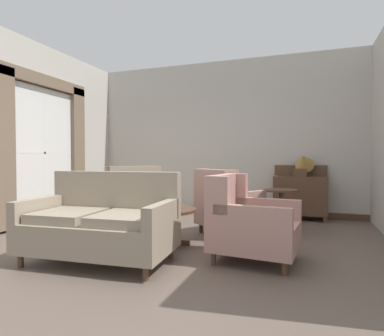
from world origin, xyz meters
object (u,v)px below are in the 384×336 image
object	(u,v)px
coffee_table	(164,215)
settee	(102,224)
side_table	(281,207)
armchair_back_corner	(129,201)
armchair_foreground_right	(248,224)
sideboard	(300,195)
porcelain_vase	(163,199)
armchair_beside_settee	(226,206)
gramophone	(303,163)

from	to	relation	value
coffee_table	settee	size ratio (longest dim) A/B	0.53
coffee_table	side_table	bearing A→B (deg)	38.63
armchair_back_corner	side_table	bearing A→B (deg)	135.69
armchair_foreground_right	sideboard	size ratio (longest dim) A/B	0.96
sideboard	coffee_table	bearing A→B (deg)	-124.91
armchair_back_corner	sideboard	xyz separation A→B (m)	(2.71, 1.57, 0.04)
porcelain_vase	settee	xyz separation A→B (m)	(-0.36, -0.84, -0.19)
armchair_back_corner	porcelain_vase	bearing A→B (deg)	88.04
armchair_beside_settee	settee	bearing A→B (deg)	96.09
side_table	sideboard	size ratio (longest dim) A/B	0.66
side_table	gramophone	size ratio (longest dim) A/B	1.28
armchair_back_corner	gramophone	distance (m)	3.20
porcelain_vase	armchair_back_corner	distance (m)	1.38
coffee_table	porcelain_vase	size ratio (longest dim) A/B	2.91
armchair_foreground_right	sideboard	distance (m)	2.79
sideboard	armchair_beside_settee	bearing A→B (deg)	-123.15
armchair_foreground_right	gramophone	distance (m)	2.79
porcelain_vase	settee	world-z (taller)	settee
armchair_beside_settee	sideboard	world-z (taller)	sideboard
porcelain_vase	sideboard	world-z (taller)	sideboard
porcelain_vase	gramophone	distance (m)	2.97
settee	side_table	size ratio (longest dim) A/B	2.48
armchair_foreground_right	coffee_table	bearing A→B (deg)	80.02
armchair_back_corner	settee	bearing A→B (deg)	60.05
sideboard	gramophone	bearing A→B (deg)	-61.44
armchair_back_corner	armchair_foreground_right	xyz separation A→B (m)	(2.21, -1.17, -0.01)
coffee_table	gramophone	size ratio (longest dim) A/B	1.67
armchair_beside_settee	side_table	world-z (taller)	armchair_beside_settee
armchair_foreground_right	sideboard	bearing A→B (deg)	-4.75
porcelain_vase	armchair_beside_settee	distance (m)	1.10
armchair_beside_settee	gramophone	distance (m)	1.95
porcelain_vase	settee	size ratio (longest dim) A/B	0.18
side_table	coffee_table	bearing A→B (deg)	-141.37
armchair_back_corner	gramophone	size ratio (longest dim) A/B	2.31
armchair_foreground_right	settee	bearing A→B (deg)	115.69
porcelain_vase	armchair_foreground_right	world-z (taller)	armchair_foreground_right
coffee_table	armchair_beside_settee	world-z (taller)	armchair_beside_settee
porcelain_vase	armchair_back_corner	size ratio (longest dim) A/B	0.25
coffee_table	settee	distance (m)	0.96
coffee_table	gramophone	bearing A→B (deg)	53.27
armchair_foreground_right	side_table	distance (m)	1.49
porcelain_vase	armchair_foreground_right	bearing A→B (deg)	-13.43
settee	porcelain_vase	bearing A→B (deg)	62.34
armchair_beside_settee	armchair_foreground_right	distance (m)	1.27
settee	armchair_foreground_right	bearing A→B (deg)	15.80
coffee_table	armchair_foreground_right	distance (m)	1.23
gramophone	armchair_beside_settee	bearing A→B (deg)	-125.96
porcelain_vase	armchair_foreground_right	xyz separation A→B (m)	(1.17, -0.28, -0.19)
coffee_table	armchair_foreground_right	xyz separation A→B (m)	(1.18, -0.33, 0.02)
sideboard	porcelain_vase	bearing A→B (deg)	-124.18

